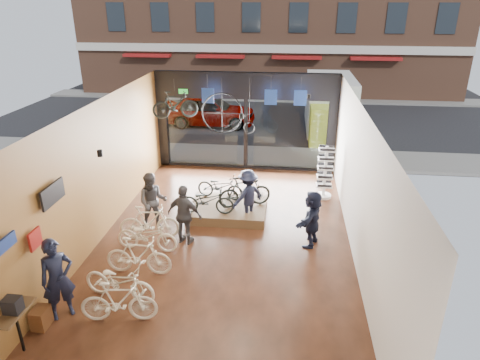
% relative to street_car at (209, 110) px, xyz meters
% --- Properties ---
extents(ground_plane, '(7.00, 12.00, 0.04)m').
position_rel_street_car_xyz_m(ground_plane, '(2.59, -12.00, -0.85)').
color(ground_plane, black).
rests_on(ground_plane, ground).
extents(ceiling, '(7.00, 12.00, 0.04)m').
position_rel_street_car_xyz_m(ceiling, '(2.59, -12.00, 2.99)').
color(ceiling, black).
rests_on(ceiling, ground).
extents(wall_left, '(0.04, 12.00, 3.80)m').
position_rel_street_car_xyz_m(wall_left, '(-0.93, -12.00, 1.07)').
color(wall_left, '#A6723A').
rests_on(wall_left, ground).
extents(wall_right, '(0.04, 12.00, 3.80)m').
position_rel_street_car_xyz_m(wall_right, '(6.11, -12.00, 1.07)').
color(wall_right, beige).
rests_on(wall_right, ground).
extents(storefront, '(7.00, 0.26, 3.80)m').
position_rel_street_car_xyz_m(storefront, '(2.59, -6.00, 1.07)').
color(storefront, black).
rests_on(storefront, ground).
extents(exit_sign, '(0.35, 0.06, 0.18)m').
position_rel_street_car_xyz_m(exit_sign, '(0.19, -6.12, 2.22)').
color(exit_sign, '#198C26').
rests_on(exit_sign, storefront).
extents(street_road, '(30.00, 18.00, 0.02)m').
position_rel_street_car_xyz_m(street_road, '(2.59, 3.00, -0.84)').
color(street_road, black).
rests_on(street_road, ground).
extents(sidewalk_near, '(30.00, 2.40, 0.12)m').
position_rel_street_car_xyz_m(sidewalk_near, '(2.59, -4.80, -0.77)').
color(sidewalk_near, slate).
rests_on(sidewalk_near, ground).
extents(sidewalk_far, '(30.00, 2.00, 0.12)m').
position_rel_street_car_xyz_m(sidewalk_far, '(2.59, 7.00, -0.77)').
color(sidewalk_far, slate).
rests_on(sidewalk_far, ground).
extents(street_car, '(4.89, 1.97, 1.66)m').
position_rel_street_car_xyz_m(street_car, '(0.00, 0.00, 0.00)').
color(street_car, gray).
rests_on(street_car, street_road).
extents(box_truck, '(2.28, 6.84, 2.69)m').
position_rel_street_car_xyz_m(box_truck, '(6.29, -1.00, 0.52)').
color(box_truck, silver).
rests_on(box_truck, street_road).
extents(floor_bike_1, '(1.67, 0.67, 0.97)m').
position_rel_street_car_xyz_m(floor_bike_1, '(0.87, -15.24, -0.35)').
color(floor_bike_1, '#F2E7CA').
rests_on(floor_bike_1, ground_plane).
extents(floor_bike_2, '(1.86, 0.96, 0.93)m').
position_rel_street_car_xyz_m(floor_bike_2, '(0.61, -14.53, -0.37)').
color(floor_bike_2, '#F2E7CA').
rests_on(floor_bike_2, ground_plane).
extents(floor_bike_3, '(1.67, 0.49, 1.00)m').
position_rel_street_car_xyz_m(floor_bike_3, '(0.72, -13.54, -0.33)').
color(floor_bike_3, '#F2E7CA').
rests_on(floor_bike_3, ground_plane).
extents(floor_bike_4, '(1.72, 0.69, 0.88)m').
position_rel_street_car_xyz_m(floor_bike_4, '(0.59, -12.47, -0.39)').
color(floor_bike_4, '#F2E7CA').
rests_on(floor_bike_4, ground_plane).
extents(floor_bike_5, '(1.73, 0.71, 1.01)m').
position_rel_street_car_xyz_m(floor_bike_5, '(0.45, -11.85, -0.33)').
color(floor_bike_5, '#F2E7CA').
rests_on(floor_bike_5, ground_plane).
extents(display_platform, '(2.40, 1.80, 0.30)m').
position_rel_street_car_xyz_m(display_platform, '(2.45, -10.15, -0.68)').
color(display_platform, '#47311F').
rests_on(display_platform, ground_plane).
extents(display_bike_left, '(1.66, 0.64, 0.86)m').
position_rel_street_car_xyz_m(display_bike_left, '(1.90, -10.73, -0.10)').
color(display_bike_left, black).
rests_on(display_bike_left, display_platform).
extents(display_bike_mid, '(1.73, 1.05, 1.00)m').
position_rel_street_car_xyz_m(display_bike_mid, '(2.98, -10.13, -0.03)').
color(display_bike_mid, black).
rests_on(display_bike_mid, display_platform).
extents(display_bike_right, '(1.65, 0.86, 0.82)m').
position_rel_street_car_xyz_m(display_bike_right, '(2.13, -9.63, -0.12)').
color(display_bike_right, black).
rests_on(display_bike_right, display_platform).
extents(customer_0, '(0.80, 0.78, 1.86)m').
position_rel_street_car_xyz_m(customer_0, '(-0.41, -15.21, 0.10)').
color(customer_0, '#161C33').
rests_on(customer_0, ground_plane).
extents(customer_1, '(0.97, 0.83, 1.75)m').
position_rel_street_car_xyz_m(customer_1, '(0.42, -11.30, 0.04)').
color(customer_1, '#3F3F44').
rests_on(customer_1, ground_plane).
extents(customer_2, '(1.09, 0.66, 1.73)m').
position_rel_street_car_xyz_m(customer_2, '(1.52, -11.98, 0.03)').
color(customer_2, '#3F3F44').
rests_on(customer_2, ground_plane).
extents(customer_3, '(1.18, 1.18, 1.64)m').
position_rel_street_car_xyz_m(customer_3, '(3.11, -10.45, -0.01)').
color(customer_3, '#161C33').
rests_on(customer_3, ground_plane).
extents(customer_5, '(0.95, 1.57, 1.62)m').
position_rel_street_car_xyz_m(customer_5, '(4.98, -11.67, -0.02)').
color(customer_5, '#161C33').
rests_on(customer_5, ground_plane).
extents(sunglasses_rack, '(0.66, 0.60, 1.84)m').
position_rel_street_car_xyz_m(sunglasses_rack, '(5.54, -8.52, 0.09)').
color(sunglasses_rack, white).
rests_on(sunglasses_rack, ground_plane).
extents(wall_merch, '(0.40, 2.40, 2.60)m').
position_rel_street_car_xyz_m(wall_merch, '(-0.79, -15.50, 0.47)').
color(wall_merch, navy).
rests_on(wall_merch, wall_left).
extents(penny_farthing, '(1.85, 0.06, 1.48)m').
position_rel_street_car_xyz_m(penny_farthing, '(2.18, -7.34, 1.67)').
color(penny_farthing, black).
rests_on(penny_farthing, ceiling).
extents(hung_bike, '(1.64, 0.93, 0.95)m').
position_rel_street_car_xyz_m(hung_bike, '(0.30, -7.80, 2.09)').
color(hung_bike, black).
rests_on(hung_bike, ceiling).
extents(jersey_left, '(0.45, 0.03, 0.55)m').
position_rel_street_car_xyz_m(jersey_left, '(1.27, -6.80, 2.22)').
color(jersey_left, '#1E3F99').
rests_on(jersey_left, ceiling).
extents(jersey_mid, '(0.45, 0.03, 0.55)m').
position_rel_street_car_xyz_m(jersey_mid, '(3.56, -6.80, 2.22)').
color(jersey_mid, '#1E3F99').
rests_on(jersey_mid, ceiling).
extents(jersey_right, '(0.45, 0.03, 0.55)m').
position_rel_street_car_xyz_m(jersey_right, '(4.62, -6.80, 2.22)').
color(jersey_right, '#1E3F99').
rests_on(jersey_right, ceiling).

